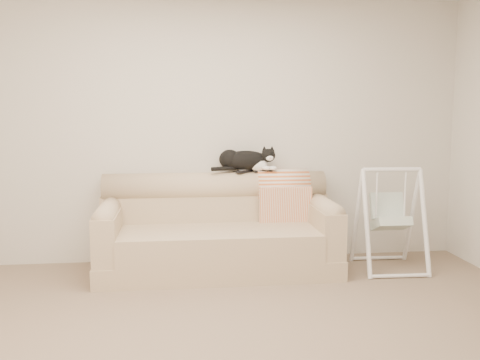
{
  "coord_description": "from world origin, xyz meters",
  "views": [
    {
      "loc": [
        -0.37,
        -3.3,
        1.5
      ],
      "look_at": [
        0.18,
        1.27,
        0.9
      ],
      "focal_mm": 40.0,
      "sensor_mm": 36.0,
      "label": 1
    }
  ],
  "objects_px": {
    "baby_swing": "(390,218)",
    "sofa": "(218,233)",
    "tuxedo_cat": "(245,160)",
    "remote_b": "(263,171)",
    "remote_a": "(244,171)"
  },
  "relations": [
    {
      "from": "remote_b",
      "to": "tuxedo_cat",
      "type": "xyz_separation_m",
      "value": [
        -0.17,
        0.03,
        0.11
      ]
    },
    {
      "from": "remote_a",
      "to": "tuxedo_cat",
      "type": "relative_size",
      "value": 0.27
    },
    {
      "from": "remote_b",
      "to": "remote_a",
      "type": "bearing_deg",
      "value": 176.36
    },
    {
      "from": "remote_b",
      "to": "tuxedo_cat",
      "type": "distance_m",
      "value": 0.21
    },
    {
      "from": "remote_a",
      "to": "remote_b",
      "type": "bearing_deg",
      "value": -3.64
    },
    {
      "from": "sofa",
      "to": "tuxedo_cat",
      "type": "xyz_separation_m",
      "value": [
        0.3,
        0.25,
        0.66
      ]
    },
    {
      "from": "sofa",
      "to": "remote_a",
      "type": "xyz_separation_m",
      "value": [
        0.28,
        0.23,
        0.56
      ]
    },
    {
      "from": "sofa",
      "to": "tuxedo_cat",
      "type": "relative_size",
      "value": 3.42
    },
    {
      "from": "remote_b",
      "to": "sofa",
      "type": "bearing_deg",
      "value": -155.53
    },
    {
      "from": "tuxedo_cat",
      "to": "baby_swing",
      "type": "distance_m",
      "value": 1.48
    },
    {
      "from": "sofa",
      "to": "remote_b",
      "type": "xyz_separation_m",
      "value": [
        0.47,
        0.21,
        0.56
      ]
    },
    {
      "from": "sofa",
      "to": "remote_a",
      "type": "relative_size",
      "value": 12.59
    },
    {
      "from": "baby_swing",
      "to": "sofa",
      "type": "bearing_deg",
      "value": 174.16
    },
    {
      "from": "sofa",
      "to": "remote_b",
      "type": "distance_m",
      "value": 0.76
    },
    {
      "from": "tuxedo_cat",
      "to": "sofa",
      "type": "bearing_deg",
      "value": -140.08
    }
  ]
}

